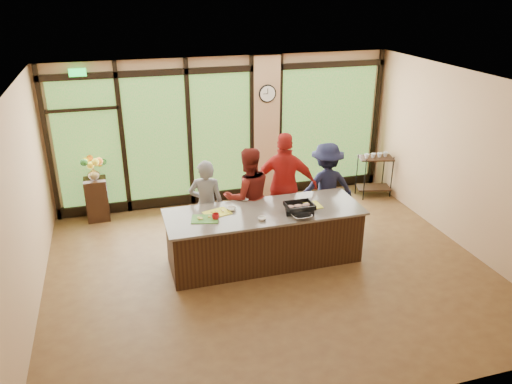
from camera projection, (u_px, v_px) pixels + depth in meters
floor at (270, 269)px, 8.13m from camera, size 7.00×7.00×0.00m
ceiling at (272, 85)px, 6.95m from camera, size 7.00×7.00×0.00m
back_wall at (226, 131)px, 10.19m from camera, size 7.00×0.00×7.00m
left_wall at (21, 212)px, 6.63m from camera, size 0.00×6.00×6.00m
right_wall at (467, 162)px, 8.45m from camera, size 0.00×6.00×6.00m
window_wall at (234, 136)px, 10.23m from camera, size 6.90×0.12×3.00m
island_base at (264, 237)px, 8.22m from camera, size 3.10×1.00×0.88m
countertop at (265, 212)px, 8.04m from camera, size 3.20×1.10×0.04m
wall_clock at (267, 94)px, 10.00m from camera, size 0.36×0.04×0.36m
cook_left at (206, 205)px, 8.49m from camera, size 0.67×0.53×1.62m
cook_midleft at (248, 197)px, 8.65m from camera, size 0.88×0.70×1.77m
cook_midright at (285, 186)px, 8.89m from camera, size 1.23×0.86×1.94m
cook_right at (326, 187)px, 9.19m from camera, size 1.11×0.67×1.67m
roasting_pan at (299, 210)px, 7.98m from camera, size 0.52×0.45×0.08m
mixing_bowl at (301, 216)px, 7.77m from camera, size 0.33×0.33×0.08m
cutting_board_left at (205, 219)px, 7.74m from camera, size 0.48×0.41×0.01m
cutting_board_center at (217, 213)px, 7.95m from camera, size 0.47×0.40×0.01m
cutting_board_right at (309, 206)px, 8.20m from camera, size 0.41×0.31×0.01m
prep_bowl_near at (231, 209)px, 8.04m from camera, size 0.18×0.18×0.05m
prep_bowl_mid at (262, 219)px, 7.72m from camera, size 0.16×0.16×0.04m
prep_bowl_far at (245, 200)px, 8.41m from camera, size 0.13×0.13×0.03m
red_ramekin at (216, 216)px, 7.73m from camera, size 0.12×0.12×0.09m
flower_stand at (97, 199)px, 9.70m from camera, size 0.42×0.42×0.84m
flower_vase at (93, 173)px, 9.49m from camera, size 0.28×0.28×0.24m
bar_cart at (375, 170)px, 10.72m from camera, size 0.78×0.56×0.97m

